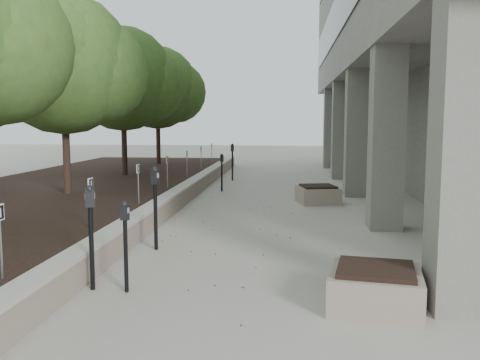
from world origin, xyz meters
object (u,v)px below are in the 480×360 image
at_px(parking_meter_4, 222,173).
at_px(planter_front, 375,287).
at_px(crabapple_tree_4, 123,101).
at_px(planter_back, 318,194).
at_px(crabapple_tree_3, 64,94).
at_px(parking_meter_5, 232,162).
at_px(crabapple_tree_5, 158,105).
at_px(parking_meter_1, 91,238).
at_px(parking_meter_3, 155,208).
at_px(parking_meter_2, 126,247).

distance_m(parking_meter_4, planter_front, 11.22).
bearing_deg(crabapple_tree_4, planter_back, -26.82).
bearing_deg(crabapple_tree_3, parking_meter_5, 61.13).
xyz_separation_m(crabapple_tree_5, parking_meter_1, (3.30, -16.66, -2.37)).
distance_m(crabapple_tree_5, planter_front, 18.68).
relative_size(parking_meter_4, parking_meter_5, 0.86).
bearing_deg(planter_back, crabapple_tree_5, 129.19).
relative_size(crabapple_tree_5, planter_back, 4.85).
height_order(crabapple_tree_3, crabapple_tree_5, same).
xyz_separation_m(parking_meter_3, parking_meter_4, (0.20, 8.02, -0.14)).
relative_size(parking_meter_3, planter_front, 1.36).
bearing_deg(crabapple_tree_4, crabapple_tree_3, -90.00).
bearing_deg(planter_front, planter_back, 91.71).
relative_size(crabapple_tree_3, crabapple_tree_4, 1.00).
height_order(crabapple_tree_5, parking_meter_1, crabapple_tree_5).
bearing_deg(parking_meter_2, crabapple_tree_5, 113.24).
distance_m(crabapple_tree_3, parking_meter_3, 6.10).
xyz_separation_m(crabapple_tree_4, crabapple_tree_5, (0.00, 5.00, 0.00)).
bearing_deg(parking_meter_3, crabapple_tree_4, 129.90).
bearing_deg(planter_back, parking_meter_1, -114.07).
xyz_separation_m(crabapple_tree_3, parking_meter_4, (3.81, 3.69, -2.48)).
bearing_deg(parking_meter_2, crabapple_tree_4, 118.42).
distance_m(parking_meter_2, parking_meter_4, 10.40).
relative_size(parking_meter_1, parking_meter_3, 0.97).
xyz_separation_m(parking_meter_3, parking_meter_5, (0.21, 11.25, -0.03)).
relative_size(parking_meter_1, parking_meter_5, 1.01).
distance_m(parking_meter_1, parking_meter_4, 10.36).
relative_size(parking_meter_4, planter_front, 1.12).
xyz_separation_m(parking_meter_2, parking_meter_4, (0.00, 10.40, -0.01)).
relative_size(parking_meter_2, parking_meter_3, 0.83).
height_order(parking_meter_5, planter_back, parking_meter_5).
relative_size(parking_meter_3, parking_meter_5, 1.04).
relative_size(parking_meter_2, planter_back, 1.16).
height_order(crabapple_tree_4, parking_meter_3, crabapple_tree_4).
bearing_deg(crabapple_tree_5, parking_meter_2, -77.16).
relative_size(crabapple_tree_3, parking_meter_2, 4.19).
distance_m(crabapple_tree_3, parking_meter_1, 7.80).
distance_m(parking_meter_3, planter_front, 4.50).
height_order(crabapple_tree_5, planter_back, crabapple_tree_5).
height_order(parking_meter_4, planter_back, parking_meter_4).
relative_size(crabapple_tree_3, parking_meter_4, 4.22).
relative_size(crabapple_tree_4, crabapple_tree_5, 1.00).
distance_m(crabapple_tree_3, parking_meter_5, 8.26).
relative_size(crabapple_tree_4, parking_meter_4, 4.22).
bearing_deg(parking_meter_2, crabapple_tree_3, 129.98).
xyz_separation_m(parking_meter_5, planter_back, (3.12, -5.44, -0.49)).
height_order(crabapple_tree_5, parking_meter_4, crabapple_tree_5).
relative_size(crabapple_tree_5, parking_meter_1, 3.61).
bearing_deg(crabapple_tree_5, parking_meter_3, -75.85).
relative_size(parking_meter_2, planter_front, 1.13).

